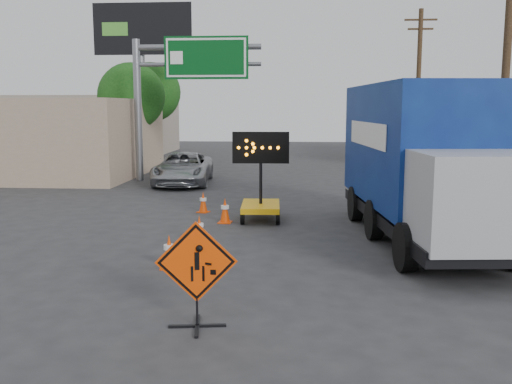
# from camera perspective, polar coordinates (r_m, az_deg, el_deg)

# --- Properties ---
(ground) EXTENTS (100.00, 100.00, 0.00)m
(ground) POSITION_cam_1_polar(r_m,az_deg,el_deg) (10.16, -3.81, -12.30)
(ground) COLOR #2D2D30
(ground) RESTS_ON ground
(curb_right) EXTENTS (0.40, 60.00, 0.12)m
(curb_right) POSITION_cam_1_polar(r_m,az_deg,el_deg) (25.33, 17.68, 0.07)
(curb_right) COLOR gray
(curb_right) RESTS_ON ground
(sidewalk_right) EXTENTS (4.00, 60.00, 0.15)m
(sidewalk_right) POSITION_cam_1_polar(r_m,az_deg,el_deg) (25.95, 22.63, 0.04)
(sidewalk_right) COLOR gray
(sidewalk_right) RESTS_ON ground
(storefront_left_near) EXTENTS (14.00, 10.00, 4.00)m
(storefront_left_near) POSITION_cam_1_polar(r_m,az_deg,el_deg) (33.22, -23.24, 5.07)
(storefront_left_near) COLOR tan
(storefront_left_near) RESTS_ON ground
(storefront_left_far) EXTENTS (12.00, 10.00, 4.40)m
(storefront_left_far) POSITION_cam_1_polar(r_m,az_deg,el_deg) (46.41, -16.32, 6.45)
(storefront_left_far) COLOR gray
(storefront_left_far) RESTS_ON ground
(building_right_far) EXTENTS (10.00, 14.00, 4.60)m
(building_right_far) POSITION_cam_1_polar(r_m,az_deg,el_deg) (41.09, 21.00, 6.15)
(building_right_far) COLOR tan
(building_right_far) RESTS_ON ground
(highway_gantry) EXTENTS (6.18, 0.38, 6.90)m
(highway_gantry) POSITION_cam_1_polar(r_m,az_deg,el_deg) (28.00, -7.70, 11.45)
(highway_gantry) COLOR slate
(highway_gantry) RESTS_ON ground
(billboard) EXTENTS (6.10, 0.54, 9.85)m
(billboard) POSITION_cam_1_polar(r_m,az_deg,el_deg) (36.78, -11.27, 14.22)
(billboard) COLOR slate
(billboard) RESTS_ON ground
(utility_pole_near) EXTENTS (1.80, 0.26, 9.00)m
(utility_pole_near) POSITION_cam_1_polar(r_m,az_deg,el_deg) (20.52, 23.69, 10.83)
(utility_pole_near) COLOR #4A361F
(utility_pole_near) RESTS_ON ground
(utility_pole_far) EXTENTS (1.80, 0.26, 9.00)m
(utility_pole_far) POSITION_cam_1_polar(r_m,az_deg,el_deg) (34.06, 15.90, 10.02)
(utility_pole_far) COLOR #4A361F
(utility_pole_far) RESTS_ON ground
(tree_left_near) EXTENTS (3.71, 3.71, 6.03)m
(tree_left_near) POSITION_cam_1_polar(r_m,az_deg,el_deg) (32.77, -12.35, 9.31)
(tree_left_near) COLOR #4A361F
(tree_left_near) RESTS_ON ground
(tree_left_far) EXTENTS (4.10, 4.10, 6.66)m
(tree_left_far) POSITION_cam_1_polar(r_m,az_deg,el_deg) (40.75, -10.46, 9.78)
(tree_left_far) COLOR #4A361F
(tree_left_far) RESTS_ON ground
(construction_sign) EXTENTS (1.34, 0.95, 1.78)m
(construction_sign) POSITION_cam_1_polar(r_m,az_deg,el_deg) (9.42, -5.97, -7.97)
(construction_sign) COLOR black
(construction_sign) RESTS_ON ground
(arrow_board) EXTENTS (1.79, 2.04, 2.83)m
(arrow_board) POSITION_cam_1_polar(r_m,az_deg,el_deg) (18.24, 0.47, -0.85)
(arrow_board) COLOR #F5B00D
(arrow_board) RESTS_ON ground
(pickup_truck) EXTENTS (2.85, 5.50, 1.48)m
(pickup_truck) POSITION_cam_1_polar(r_m,az_deg,el_deg) (26.98, -7.28, 2.36)
(pickup_truck) COLOR #A4A6AB
(pickup_truck) RESTS_ON ground
(box_truck) EXTENTS (3.51, 9.11, 4.22)m
(box_truck) POSITION_cam_1_polar(r_m,az_deg,el_deg) (16.02, 16.37, 2.11)
(box_truck) COLOR black
(box_truck) RESTS_ON ground
(cone_a) EXTENTS (0.41, 0.41, 0.77)m
(cone_a) POSITION_cam_1_polar(r_m,az_deg,el_deg) (13.02, -8.66, -5.91)
(cone_a) COLOR #F04205
(cone_a) RESTS_ON ground
(cone_b) EXTENTS (0.46, 0.46, 0.72)m
(cone_b) POSITION_cam_1_polar(r_m,az_deg,el_deg) (15.44, -5.69, -3.66)
(cone_b) COLOR #F04205
(cone_b) RESTS_ON ground
(cone_c) EXTENTS (0.43, 0.43, 0.79)m
(cone_c) POSITION_cam_1_polar(r_m,az_deg,el_deg) (17.87, -3.12, -1.85)
(cone_c) COLOR #F04205
(cone_c) RESTS_ON ground
(cone_d) EXTENTS (0.47, 0.47, 0.71)m
(cone_d) POSITION_cam_1_polar(r_m,az_deg,el_deg) (19.69, -5.30, -1.01)
(cone_d) COLOR #F04205
(cone_d) RESTS_ON ground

